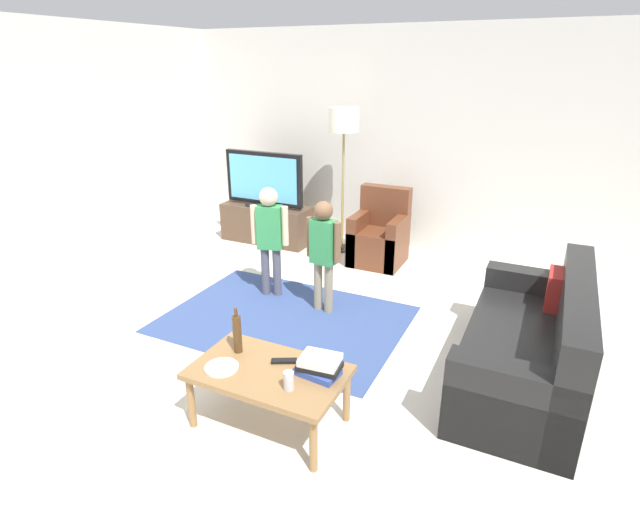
{
  "coord_description": "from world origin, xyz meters",
  "views": [
    {
      "loc": [
        1.81,
        -3.16,
        2.28
      ],
      "look_at": [
        0.0,
        0.6,
        0.65
      ],
      "focal_mm": 28.02,
      "sensor_mm": 36.0,
      "label": 1
    }
  ],
  "objects_px": {
    "book_stack": "(319,366)",
    "child_near_tv": "(270,232)",
    "armchair": "(380,238)",
    "coffee_table": "(269,376)",
    "tv_stand": "(267,224)",
    "plate": "(222,367)",
    "child_center": "(323,247)",
    "tv": "(264,180)",
    "couch": "(534,350)",
    "floor_lamp": "(344,128)",
    "tv_remote": "(284,361)",
    "bottle": "(237,333)",
    "soda_can": "(289,381)"
  },
  "relations": [
    {
      "from": "armchair",
      "to": "child_near_tv",
      "type": "xyz_separation_m",
      "value": [
        -0.7,
        -1.37,
        0.39
      ]
    },
    {
      "from": "bottle",
      "to": "plate",
      "type": "relative_size",
      "value": 1.5
    },
    {
      "from": "coffee_table",
      "to": "bottle",
      "type": "distance_m",
      "value": 0.37
    },
    {
      "from": "armchair",
      "to": "floor_lamp",
      "type": "distance_m",
      "value": 1.39
    },
    {
      "from": "child_center",
      "to": "soda_can",
      "type": "xyz_separation_m",
      "value": [
        0.6,
        -1.76,
        -0.18
      ]
    },
    {
      "from": "tv_stand",
      "to": "child_center",
      "type": "bearing_deg",
      "value": -43.94
    },
    {
      "from": "book_stack",
      "to": "child_near_tv",
      "type": "bearing_deg",
      "value": 129.4
    },
    {
      "from": "armchair",
      "to": "child_near_tv",
      "type": "relative_size",
      "value": 0.79
    },
    {
      "from": "book_stack",
      "to": "bottle",
      "type": "relative_size",
      "value": 0.9
    },
    {
      "from": "tv_stand",
      "to": "floor_lamp",
      "type": "height_order",
      "value": "floor_lamp"
    },
    {
      "from": "tv",
      "to": "book_stack",
      "type": "distance_m",
      "value": 3.78
    },
    {
      "from": "tv_stand",
      "to": "plate",
      "type": "bearing_deg",
      "value": -63.0
    },
    {
      "from": "book_stack",
      "to": "bottle",
      "type": "height_order",
      "value": "bottle"
    },
    {
      "from": "armchair",
      "to": "plate",
      "type": "xyz_separation_m",
      "value": [
        0.04,
        -3.22,
        0.13
      ]
    },
    {
      "from": "child_center",
      "to": "soda_can",
      "type": "distance_m",
      "value": 1.87
    },
    {
      "from": "tv_remote",
      "to": "bottle",
      "type": "bearing_deg",
      "value": 155.83
    },
    {
      "from": "book_stack",
      "to": "tv_remote",
      "type": "relative_size",
      "value": 1.74
    },
    {
      "from": "couch",
      "to": "child_near_tv",
      "type": "distance_m",
      "value": 2.64
    },
    {
      "from": "child_near_tv",
      "to": "coffee_table",
      "type": "xyz_separation_m",
      "value": [
        1.02,
        -1.73,
        -0.32
      ]
    },
    {
      "from": "tv_stand",
      "to": "coffee_table",
      "type": "height_order",
      "value": "tv_stand"
    },
    {
      "from": "floor_lamp",
      "to": "tv_remote",
      "type": "distance_m",
      "value": 3.49
    },
    {
      "from": "couch",
      "to": "book_stack",
      "type": "distance_m",
      "value": 1.68
    },
    {
      "from": "coffee_table",
      "to": "bottle",
      "type": "bearing_deg",
      "value": 161.57
    },
    {
      "from": "child_near_tv",
      "to": "soda_can",
      "type": "xyz_separation_m",
      "value": [
        1.24,
        -1.85,
        -0.21
      ]
    },
    {
      "from": "tv_stand",
      "to": "armchair",
      "type": "bearing_deg",
      "value": -1.39
    },
    {
      "from": "tv_stand",
      "to": "child_center",
      "type": "height_order",
      "value": "child_center"
    },
    {
      "from": "child_near_tv",
      "to": "child_center",
      "type": "bearing_deg",
      "value": -8.34
    },
    {
      "from": "child_near_tv",
      "to": "coffee_table",
      "type": "bearing_deg",
      "value": -59.45
    },
    {
      "from": "tv_remote",
      "to": "soda_can",
      "type": "bearing_deg",
      "value": -82.13
    },
    {
      "from": "tv_stand",
      "to": "book_stack",
      "type": "bearing_deg",
      "value": -53.38
    },
    {
      "from": "tv",
      "to": "couch",
      "type": "bearing_deg",
      "value": -28.37
    },
    {
      "from": "child_near_tv",
      "to": "coffee_table",
      "type": "distance_m",
      "value": 2.04
    },
    {
      "from": "tv_stand",
      "to": "tv_remote",
      "type": "bearing_deg",
      "value": -56.6
    },
    {
      "from": "armchair",
      "to": "floor_lamp",
      "type": "bearing_deg",
      "value": 161.73
    },
    {
      "from": "armchair",
      "to": "coffee_table",
      "type": "relative_size",
      "value": 0.9
    },
    {
      "from": "armchair",
      "to": "child_center",
      "type": "xyz_separation_m",
      "value": [
        -0.06,
        -1.46,
        0.37
      ]
    },
    {
      "from": "armchair",
      "to": "bottle",
      "type": "relative_size",
      "value": 2.72
    },
    {
      "from": "armchair",
      "to": "child_center",
      "type": "relative_size",
      "value": 0.82
    },
    {
      "from": "armchair",
      "to": "soda_can",
      "type": "relative_size",
      "value": 7.5
    },
    {
      "from": "child_near_tv",
      "to": "plate",
      "type": "bearing_deg",
      "value": -68.15
    },
    {
      "from": "child_near_tv",
      "to": "coffee_table",
      "type": "height_order",
      "value": "child_near_tv"
    },
    {
      "from": "couch",
      "to": "tv_remote",
      "type": "xyz_separation_m",
      "value": [
        -1.49,
        -1.12,
        0.14
      ]
    },
    {
      "from": "book_stack",
      "to": "soda_can",
      "type": "distance_m",
      "value": 0.24
    },
    {
      "from": "couch",
      "to": "soda_can",
      "type": "bearing_deg",
      "value": -134.14
    },
    {
      "from": "couch",
      "to": "tv",
      "type": "bearing_deg",
      "value": 151.63
    },
    {
      "from": "child_center",
      "to": "couch",
      "type": "bearing_deg",
      "value": -11.74
    },
    {
      "from": "tv",
      "to": "child_near_tv",
      "type": "relative_size",
      "value": 0.96
    },
    {
      "from": "child_center",
      "to": "bottle",
      "type": "relative_size",
      "value": 3.34
    },
    {
      "from": "bottle",
      "to": "armchair",
      "type": "bearing_deg",
      "value": 90.37
    },
    {
      "from": "coffee_table",
      "to": "plate",
      "type": "relative_size",
      "value": 4.55
    }
  ]
}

